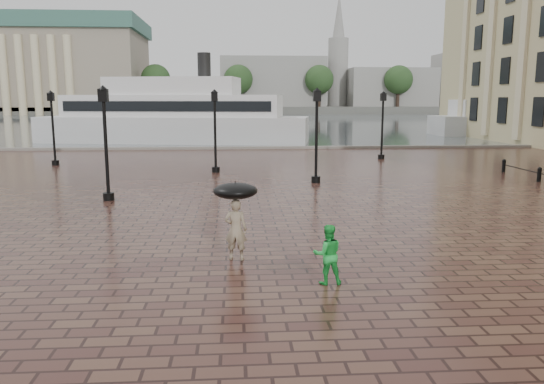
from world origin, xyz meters
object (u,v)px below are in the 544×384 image
(street_lamps, at_px, (222,131))
(ferry_near, at_px, (174,116))
(child_pedestrian, at_px, (328,254))
(ferry_far, at_px, (534,115))
(adult_pedestrian, at_px, (236,229))

(street_lamps, height_order, ferry_near, ferry_near)
(child_pedestrian, xyz_separation_m, ferry_far, (31.83, 47.56, 1.57))
(street_lamps, relative_size, ferry_near, 0.83)
(ferry_near, relative_size, ferry_far, 1.13)
(ferry_near, bearing_deg, child_pedestrian, -68.51)
(street_lamps, xyz_separation_m, child_pedestrian, (2.70, -17.90, -1.66))
(street_lamps, xyz_separation_m, ferry_near, (-5.03, 21.76, 0.14))
(child_pedestrian, distance_m, ferry_far, 57.25)
(child_pedestrian, bearing_deg, ferry_near, -80.69)
(child_pedestrian, bearing_deg, adult_pedestrian, -45.53)
(street_lamps, distance_m, adult_pedestrian, 16.08)
(adult_pedestrian, height_order, child_pedestrian, adult_pedestrian)
(street_lamps, distance_m, child_pedestrian, 18.18)
(street_lamps, distance_m, ferry_far, 45.52)
(street_lamps, xyz_separation_m, ferry_far, (34.53, 29.66, -0.09))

